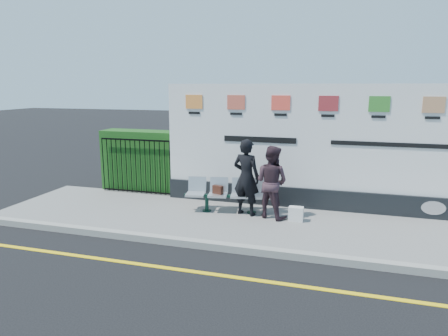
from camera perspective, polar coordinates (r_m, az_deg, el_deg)
name	(u,v)px	position (r m, az deg, el deg)	size (l,w,h in m)	color
ground	(279,284)	(6.64, 7.84, -16.04)	(80.00, 80.00, 0.00)	black
pavement	(296,227)	(8.90, 10.29, -8.31)	(14.00, 3.00, 0.12)	slate
kerb	(287,254)	(7.51, 9.02, -12.07)	(14.00, 0.18, 0.14)	gray
yellow_line	(279,283)	(6.64, 7.84, -16.00)	(14.00, 0.10, 0.01)	yellow
billboard	(326,156)	(9.82, 14.33, 1.64)	(8.00, 0.30, 3.00)	black
hedge	(143,160)	(11.66, -11.45, 1.08)	(2.35, 0.70, 1.70)	#1B4C17
railing	(136,166)	(11.28, -12.49, 0.27)	(2.05, 0.06, 1.54)	black
bench	(229,203)	(9.51, 0.72, -5.02)	(2.04, 0.54, 0.44)	#B0B4BA
woman_left	(246,177)	(9.17, 3.21, -1.34)	(0.65, 0.43, 1.78)	black
woman_right	(271,182)	(9.05, 6.77, -1.99)	(0.80, 0.63, 1.65)	#36232B
handbag_brown	(218,190)	(9.45, -0.89, -3.12)	(0.25, 0.11, 0.20)	black
carrier_bag_white	(296,214)	(9.05, 10.23, -6.47)	(0.32, 0.19, 0.32)	silver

